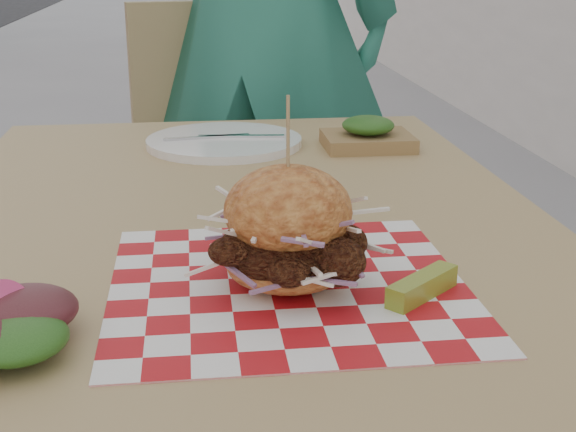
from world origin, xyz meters
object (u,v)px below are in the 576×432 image
object	(u,v)px
patio_chair	(207,162)
sandwich	(288,234)
patio_table	(239,272)
diner	(261,8)

from	to	relation	value
patio_chair	sandwich	world-z (taller)	patio_chair
patio_table	sandwich	distance (m)	0.27
patio_chair	sandwich	bearing A→B (deg)	-99.09
diner	sandwich	bearing A→B (deg)	107.42
patio_chair	patio_table	bearing A→B (deg)	-100.52
patio_table	sandwich	size ratio (longest dim) A/B	6.20
patio_chair	sandwich	xyz separation A→B (m)	(0.06, -1.27, 0.25)
patio_table	patio_chair	size ratio (longest dim) A/B	1.26
diner	sandwich	distance (m)	1.29
patio_chair	sandwich	size ratio (longest dim) A/B	4.91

